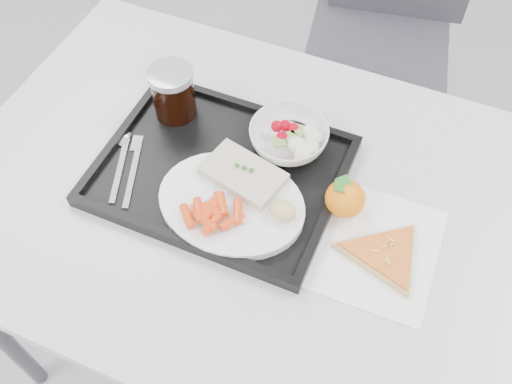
{
  "coord_description": "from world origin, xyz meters",
  "views": [
    {
      "loc": [
        0.22,
        -0.26,
        1.62
      ],
      "look_at": [
        -0.02,
        0.29,
        0.77
      ],
      "focal_mm": 40.0,
      "sensor_mm": 36.0,
      "label": 1
    }
  ],
  "objects_px": {
    "table": "(266,217)",
    "pizza_slice": "(385,255)",
    "tangerine": "(345,198)",
    "tray": "(221,172)",
    "chair": "(389,15)",
    "dinner_plate": "(232,204)",
    "salad_bowl": "(289,137)",
    "cola_glass": "(173,92)"
  },
  "relations": [
    {
      "from": "table",
      "to": "pizza_slice",
      "type": "height_order",
      "value": "pizza_slice"
    },
    {
      "from": "tangerine",
      "to": "tray",
      "type": "bearing_deg",
      "value": -176.16
    },
    {
      "from": "chair",
      "to": "tangerine",
      "type": "height_order",
      "value": "chair"
    },
    {
      "from": "table",
      "to": "tangerine",
      "type": "distance_m",
      "value": 0.17
    },
    {
      "from": "dinner_plate",
      "to": "salad_bowl",
      "type": "bearing_deg",
      "value": 76.6
    },
    {
      "from": "table",
      "to": "tangerine",
      "type": "relative_size",
      "value": 12.58
    },
    {
      "from": "dinner_plate",
      "to": "cola_glass",
      "type": "bearing_deg",
      "value": 140.26
    },
    {
      "from": "table",
      "to": "salad_bowl",
      "type": "distance_m",
      "value": 0.16
    },
    {
      "from": "tangerine",
      "to": "pizza_slice",
      "type": "xyz_separation_m",
      "value": [
        0.1,
        -0.07,
        -0.02
      ]
    },
    {
      "from": "tray",
      "to": "dinner_plate",
      "type": "bearing_deg",
      "value": -51.06
    },
    {
      "from": "table",
      "to": "salad_bowl",
      "type": "height_order",
      "value": "salad_bowl"
    },
    {
      "from": "table",
      "to": "chair",
      "type": "height_order",
      "value": "chair"
    },
    {
      "from": "chair",
      "to": "pizza_slice",
      "type": "bearing_deg",
      "value": -77.36
    },
    {
      "from": "table",
      "to": "tray",
      "type": "xyz_separation_m",
      "value": [
        -0.1,
        0.02,
        0.08
      ]
    },
    {
      "from": "chair",
      "to": "pizza_slice",
      "type": "distance_m",
      "value": 0.98
    },
    {
      "from": "dinner_plate",
      "to": "salad_bowl",
      "type": "relative_size",
      "value": 1.78
    },
    {
      "from": "chair",
      "to": "dinner_plate",
      "type": "height_order",
      "value": "chair"
    },
    {
      "from": "tangerine",
      "to": "cola_glass",
      "type": "bearing_deg",
      "value": 167.7
    },
    {
      "from": "chair",
      "to": "salad_bowl",
      "type": "height_order",
      "value": "chair"
    },
    {
      "from": "chair",
      "to": "cola_glass",
      "type": "distance_m",
      "value": 0.87
    },
    {
      "from": "chair",
      "to": "tangerine",
      "type": "xyz_separation_m",
      "value": [
        0.11,
        -0.86,
        0.25
      ]
    },
    {
      "from": "tray",
      "to": "table",
      "type": "bearing_deg",
      "value": -8.56
    },
    {
      "from": "dinner_plate",
      "to": "tangerine",
      "type": "relative_size",
      "value": 2.83
    },
    {
      "from": "tray",
      "to": "pizza_slice",
      "type": "relative_size",
      "value": 2.06
    },
    {
      "from": "salad_bowl",
      "to": "table",
      "type": "bearing_deg",
      "value": -87.47
    },
    {
      "from": "pizza_slice",
      "to": "tray",
      "type": "bearing_deg",
      "value": 171.3
    },
    {
      "from": "dinner_plate",
      "to": "pizza_slice",
      "type": "distance_m",
      "value": 0.28
    },
    {
      "from": "table",
      "to": "pizza_slice",
      "type": "xyz_separation_m",
      "value": [
        0.23,
        -0.04,
        0.08
      ]
    },
    {
      "from": "table",
      "to": "cola_glass",
      "type": "xyz_separation_m",
      "value": [
        -0.25,
        0.12,
        0.14
      ]
    },
    {
      "from": "cola_glass",
      "to": "pizza_slice",
      "type": "relative_size",
      "value": 0.5
    },
    {
      "from": "tray",
      "to": "salad_bowl",
      "type": "distance_m",
      "value": 0.15
    },
    {
      "from": "tray",
      "to": "pizza_slice",
      "type": "xyz_separation_m",
      "value": [
        0.34,
        -0.05,
        0.0
      ]
    },
    {
      "from": "chair",
      "to": "tray",
      "type": "relative_size",
      "value": 2.07
    },
    {
      "from": "table",
      "to": "tangerine",
      "type": "bearing_deg",
      "value": 12.71
    },
    {
      "from": "cola_glass",
      "to": "tangerine",
      "type": "relative_size",
      "value": 1.13
    },
    {
      "from": "table",
      "to": "dinner_plate",
      "type": "xyz_separation_m",
      "value": [
        -0.05,
        -0.05,
        0.09
      ]
    },
    {
      "from": "chair",
      "to": "tray",
      "type": "xyz_separation_m",
      "value": [
        -0.13,
        -0.88,
        0.22
      ]
    },
    {
      "from": "tray",
      "to": "dinner_plate",
      "type": "relative_size",
      "value": 1.67
    },
    {
      "from": "dinner_plate",
      "to": "tangerine",
      "type": "bearing_deg",
      "value": 24.1
    },
    {
      "from": "cola_glass",
      "to": "tangerine",
      "type": "distance_m",
      "value": 0.4
    },
    {
      "from": "chair",
      "to": "dinner_plate",
      "type": "relative_size",
      "value": 3.44
    },
    {
      "from": "tray",
      "to": "dinner_plate",
      "type": "xyz_separation_m",
      "value": [
        0.05,
        -0.07,
        0.02
      ]
    }
  ]
}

